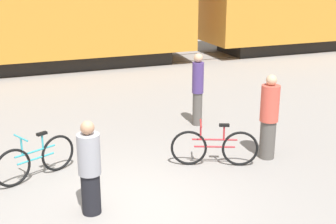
{
  "coord_description": "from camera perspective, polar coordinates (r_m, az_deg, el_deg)",
  "views": [
    {
      "loc": [
        -1.9,
        -6.69,
        3.9
      ],
      "look_at": [
        1.25,
        1.46,
        1.1
      ],
      "focal_mm": 50.0,
      "sensor_mm": 36.0,
      "label": 1
    }
  ],
  "objects": [
    {
      "name": "person_in_red",
      "position": [
        9.75,
        12.21,
        -0.64
      ],
      "size": [
        0.38,
        0.38,
        1.78
      ],
      "rotation": [
        0.0,
        0.0,
        6.18
      ],
      "color": "#514C47",
      "rests_on": "ground_plane"
    },
    {
      "name": "person_in_grey",
      "position": [
        7.56,
        -9.53,
        -6.82
      ],
      "size": [
        0.36,
        0.36,
        1.58
      ],
      "rotation": [
        0.0,
        0.0,
        5.05
      ],
      "color": "black",
      "rests_on": "ground_plane"
    },
    {
      "name": "rail_near",
      "position": [
        18.03,
        -14.63,
        4.72
      ],
      "size": [
        49.48,
        0.07,
        0.01
      ],
      "primitive_type": "cube",
      "color": "#4C4238",
      "rests_on": "ground_plane"
    },
    {
      "name": "bicycle_teal",
      "position": [
        9.15,
        -15.8,
        -5.56
      ],
      "size": [
        1.54,
        0.76,
        0.9
      ],
      "color": "black",
      "rests_on": "ground_plane"
    },
    {
      "name": "person_in_purple",
      "position": [
        11.54,
        3.65,
        2.86
      ],
      "size": [
        0.28,
        0.28,
        1.82
      ],
      "rotation": [
        0.0,
        0.0,
        1.65
      ],
      "color": "#514C47",
      "rests_on": "ground_plane"
    },
    {
      "name": "ground_plane",
      "position": [
        7.97,
        -4.68,
        -11.57
      ],
      "size": [
        80.0,
        80.0,
        0.0
      ],
      "primitive_type": "plane",
      "color": "gray"
    },
    {
      "name": "rail_far",
      "position": [
        19.42,
        -15.16,
        5.59
      ],
      "size": [
        49.48,
        0.07,
        0.01
      ],
      "primitive_type": "cube",
      "color": "#4C4238",
      "rests_on": "ground_plane"
    },
    {
      "name": "bicycle_maroon",
      "position": [
        9.38,
        5.68,
        -4.31
      ],
      "size": [
        1.63,
        0.74,
        0.91
      ],
      "color": "black",
      "rests_on": "ground_plane"
    }
  ]
}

